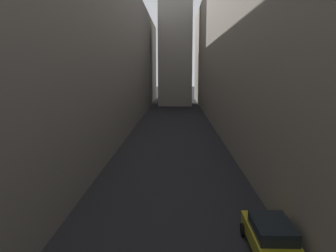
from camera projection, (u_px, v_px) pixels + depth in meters
ground_plane at (174, 134)px, 41.25m from camera, size 264.00×264.00×0.00m
building_block_left at (74, 54)px, 41.95m from camera, size 14.26×108.00×19.68m
building_block_right at (280, 44)px, 41.09m from camera, size 15.18×108.00×22.26m
parked_car_right_far at (271, 237)px, 14.09m from camera, size 1.92×4.49×1.51m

